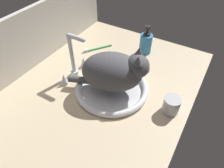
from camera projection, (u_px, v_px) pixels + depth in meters
countertop at (101, 92)px, 96.21cm from camera, size 113.37×78.93×3.00cm
backsplash_wall at (31, 42)px, 101.21cm from camera, size 113.37×2.40×32.10cm
sink_basin at (112, 88)px, 94.31cm from camera, size 33.72×33.72×2.83cm
faucet at (74, 61)px, 96.77cm from camera, size 18.62×10.76×23.56cm
cat at (116, 71)px, 86.94cm from camera, size 26.42×35.03×19.92cm
metal_jar at (171, 105)px, 83.79cm from camera, size 7.16×7.16×7.37cm
soap_pump_bottle at (146, 43)px, 113.33cm from camera, size 6.78×6.78×16.42cm
toothbrush at (97, 48)px, 119.23cm from camera, size 14.91×11.06×1.70cm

